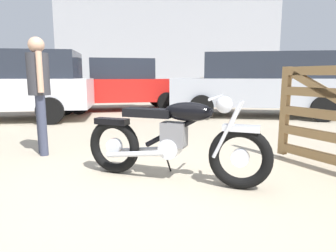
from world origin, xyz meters
name	(u,v)px	position (x,y,z in m)	size (l,w,h in m)	color
ground_plane	(139,190)	(0.00, 0.00, 0.00)	(80.00, 80.00, 0.00)	tan
vintage_motorcycle	(174,140)	(0.36, 0.28, 0.45)	(1.96, 0.92, 0.94)	black
bystander	(39,84)	(-1.48, 1.46, 1.02)	(0.30, 0.42, 1.66)	#383D51
dark_sedan_left	(122,85)	(-1.03, 7.28, 0.84)	(4.44, 2.50, 1.67)	black
white_estate_far	(245,81)	(4.07, 10.62, 0.92)	(4.11, 2.29, 1.78)	black
pale_sedan_back	(261,83)	(3.06, 5.54, 0.94)	(4.94, 2.59, 1.74)	black
blue_hatchback_right	(0,83)	(-3.82, 4.94, 0.94)	(4.87, 2.36, 1.74)	black
red_hatchback_near	(24,82)	(-6.06, 11.38, 0.84)	(4.32, 2.18, 1.67)	black
industrial_building	(167,46)	(1.19, 33.33, 4.54)	(22.62, 12.68, 9.06)	#9EA0A8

